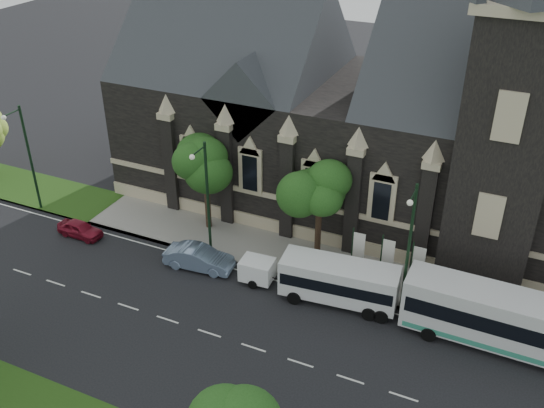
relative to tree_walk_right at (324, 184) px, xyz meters
The scene contains 16 objects.
ground 12.61m from the tree_walk_right, 106.69° to the right, with size 160.00×160.00×0.00m, color black.
sidewalk 6.69m from the tree_walk_right, 159.33° to the right, with size 80.00×5.00×0.15m, color gray.
museum 8.62m from the tree_walk_right, 76.72° to the left, with size 40.00×17.70×29.90m.
tree_walk_right is the anchor object (origin of this frame).
tree_walk_left 9.01m from the tree_walk_right, behind, with size 3.91×3.91×7.64m.
street_lamp_near 7.72m from the tree_walk_right, 28.06° to the right, with size 0.36×1.88×9.00m.
street_lamp_mid 8.10m from the tree_walk_right, 153.35° to the right, with size 0.36×1.88×9.00m.
street_lamp_far 23.50m from the tree_walk_right, behind, with size 0.36×1.88×9.00m.
banner_flag_left 4.92m from the tree_walk_right, 29.10° to the right, with size 0.90×0.10×4.00m.
banner_flag_center 6.36m from the tree_walk_right, 18.64° to the right, with size 0.90×0.10×4.00m.
banner_flag_right 8.05m from the tree_walk_right, 13.60° to the right, with size 0.90×0.10×4.00m.
tour_coach 14.70m from the tree_walk_right, 18.53° to the right, with size 12.63×3.02×3.67m.
shuttle_bus 6.78m from the tree_walk_right, 57.22° to the right, with size 7.72×3.27×2.90m.
box_trailer 7.37m from the tree_walk_right, 120.35° to the right, with size 3.24×1.90×1.71m.
sedan 10.13m from the tree_walk_right, 144.97° to the right, with size 1.72×4.94×1.63m, color #7990B0.
car_far_red 19.04m from the tree_walk_right, 163.23° to the right, with size 1.46×3.63×1.24m, color maroon.
Camera 1 is at (15.20, -24.01, 25.37)m, focal length 40.22 mm.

